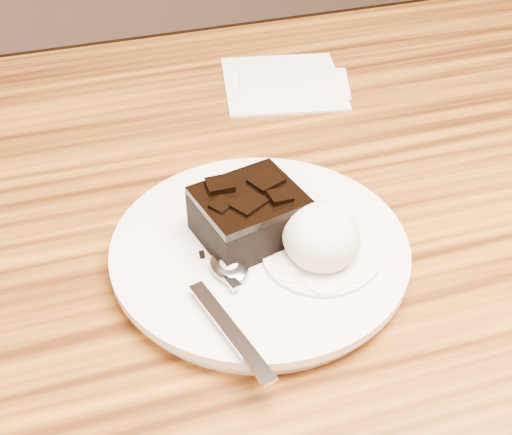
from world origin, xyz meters
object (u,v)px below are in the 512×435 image
object	(u,v)px
spoon	(229,268)
napkin	(283,82)
plate	(260,253)
brownie	(249,218)
ice_cream_scoop	(321,237)

from	to	relation	value
spoon	napkin	distance (m)	0.33
plate	napkin	distance (m)	0.30
brownie	ice_cream_scoop	world-z (taller)	ice_cream_scoop
plate	brownie	world-z (taller)	brownie
plate	ice_cream_scoop	world-z (taller)	ice_cream_scoop
spoon	plate	bearing A→B (deg)	21.63
ice_cream_scoop	spoon	bearing A→B (deg)	176.10
plate	spoon	world-z (taller)	spoon
brownie	ice_cream_scoop	distance (m)	0.06
brownie	ice_cream_scoop	xyz separation A→B (m)	(0.05, -0.04, 0.00)
ice_cream_scoop	napkin	size ratio (longest dim) A/B	0.48
napkin	plate	bearing A→B (deg)	-112.65
ice_cream_scoop	napkin	bearing A→B (deg)	76.33
ice_cream_scoop	plate	bearing A→B (deg)	145.18
plate	ice_cream_scoop	size ratio (longest dim) A/B	3.78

